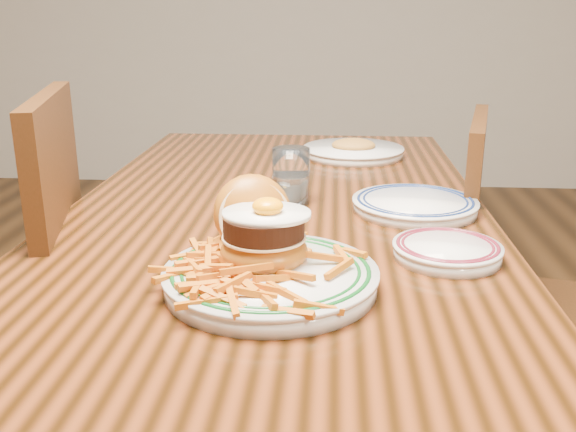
# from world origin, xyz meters

# --- Properties ---
(table) EXTENTS (0.85, 1.60, 0.75)m
(table) POSITION_xyz_m (0.00, 0.00, 0.66)
(table) COLOR black
(table) RESTS_ON floor
(chair_left) EXTENTS (0.57, 0.57, 0.99)m
(chair_left) POSITION_xyz_m (-0.55, -0.11, 0.53)
(chair_left) COLOR #411F0D
(chair_left) RESTS_ON floor
(chair_right) EXTENTS (0.51, 0.51, 0.91)m
(chair_right) POSITION_xyz_m (0.56, 0.19, 0.49)
(chair_right) COLOR #411F0D
(chair_right) RESTS_ON floor
(main_plate) EXTENTS (0.31, 0.33, 0.15)m
(main_plate) POSITION_xyz_m (0.02, -0.38, 0.79)
(main_plate) COLOR silver
(main_plate) RESTS_ON table
(side_plate) EXTENTS (0.18, 0.18, 0.03)m
(side_plate) POSITION_xyz_m (0.30, -0.26, 0.77)
(side_plate) COLOR silver
(side_plate) RESTS_ON table
(rear_plate) EXTENTS (0.25, 0.25, 0.03)m
(rear_plate) POSITION_xyz_m (0.28, -0.00, 0.77)
(rear_plate) COLOR silver
(rear_plate) RESTS_ON table
(water_glass) EXTENTS (0.08, 0.08, 0.12)m
(water_glass) POSITION_xyz_m (0.03, 0.04, 0.80)
(water_glass) COLOR white
(water_glass) RESTS_ON table
(far_plate) EXTENTS (0.28, 0.28, 0.05)m
(far_plate) POSITION_xyz_m (0.17, 0.49, 0.77)
(far_plate) COLOR silver
(far_plate) RESTS_ON table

